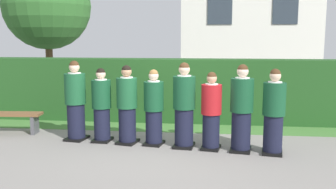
{
  "coord_description": "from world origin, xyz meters",
  "views": [
    {
      "loc": [
        0.85,
        -7.5,
        2.19
      ],
      "look_at": [
        0.0,
        0.0,
        1.05
      ],
      "focal_mm": 41.07,
      "sensor_mm": 36.0,
      "label": 1
    }
  ],
  "objects_px": {
    "student_front_row_1": "(102,107)",
    "student_front_row_7": "(274,114)",
    "student_front_row_2": "(127,106)",
    "student_front_row_6": "(242,110)",
    "student_front_row_4": "(184,107)",
    "student_in_red_blazer": "(211,113)",
    "student_front_row_0": "(76,102)",
    "student_front_row_3": "(154,109)",
    "wooden_bench": "(11,118)"
  },
  "relations": [
    {
      "from": "student_front_row_1",
      "to": "wooden_bench",
      "type": "height_order",
      "value": "student_front_row_1"
    },
    {
      "from": "student_front_row_2",
      "to": "student_front_row_6",
      "type": "relative_size",
      "value": 0.96
    },
    {
      "from": "student_front_row_0",
      "to": "student_front_row_6",
      "type": "xyz_separation_m",
      "value": [
        3.44,
        -0.45,
        -0.01
      ]
    },
    {
      "from": "student_front_row_1",
      "to": "student_front_row_3",
      "type": "bearing_deg",
      "value": -6.44
    },
    {
      "from": "student_front_row_6",
      "to": "wooden_bench",
      "type": "height_order",
      "value": "student_front_row_6"
    },
    {
      "from": "student_front_row_1",
      "to": "student_front_row_3",
      "type": "distance_m",
      "value": 1.13
    },
    {
      "from": "student_front_row_1",
      "to": "wooden_bench",
      "type": "relative_size",
      "value": 1.09
    },
    {
      "from": "student_front_row_3",
      "to": "student_front_row_7",
      "type": "height_order",
      "value": "student_front_row_7"
    },
    {
      "from": "student_front_row_0",
      "to": "student_front_row_1",
      "type": "bearing_deg",
      "value": -6.12
    },
    {
      "from": "student_front_row_1",
      "to": "student_front_row_4",
      "type": "xyz_separation_m",
      "value": [
        1.75,
        -0.23,
        0.07
      ]
    },
    {
      "from": "student_front_row_3",
      "to": "student_front_row_7",
      "type": "relative_size",
      "value": 0.96
    },
    {
      "from": "student_front_row_2",
      "to": "student_front_row_7",
      "type": "bearing_deg",
      "value": -7.93
    },
    {
      "from": "student_front_row_2",
      "to": "wooden_bench",
      "type": "relative_size",
      "value": 1.14
    },
    {
      "from": "student_front_row_3",
      "to": "student_in_red_blazer",
      "type": "height_order",
      "value": "student_front_row_3"
    },
    {
      "from": "student_front_row_4",
      "to": "student_front_row_7",
      "type": "bearing_deg",
      "value": -8.66
    },
    {
      "from": "student_front_row_1",
      "to": "student_front_row_7",
      "type": "xyz_separation_m",
      "value": [
        3.44,
        -0.49,
        0.03
      ]
    },
    {
      "from": "student_in_red_blazer",
      "to": "student_front_row_4",
      "type": "bearing_deg",
      "value": 170.94
    },
    {
      "from": "student_front_row_6",
      "to": "student_front_row_2",
      "type": "bearing_deg",
      "value": 172.66
    },
    {
      "from": "student_front_row_4",
      "to": "student_in_red_blazer",
      "type": "relative_size",
      "value": 1.11
    },
    {
      "from": "student_front_row_2",
      "to": "student_front_row_6",
      "type": "bearing_deg",
      "value": -7.34
    },
    {
      "from": "student_front_row_0",
      "to": "student_front_row_4",
      "type": "bearing_deg",
      "value": -7.18
    },
    {
      "from": "student_front_row_6",
      "to": "student_in_red_blazer",
      "type": "bearing_deg",
      "value": 173.31
    },
    {
      "from": "student_front_row_1",
      "to": "student_front_row_4",
      "type": "distance_m",
      "value": 1.76
    },
    {
      "from": "student_front_row_4",
      "to": "student_front_row_7",
      "type": "xyz_separation_m",
      "value": [
        1.69,
        -0.26,
        -0.04
      ]
    },
    {
      "from": "student_front_row_6",
      "to": "student_front_row_7",
      "type": "height_order",
      "value": "student_front_row_6"
    },
    {
      "from": "student_front_row_7",
      "to": "student_front_row_1",
      "type": "bearing_deg",
      "value": 171.92
    },
    {
      "from": "student_front_row_1",
      "to": "student_front_row_6",
      "type": "height_order",
      "value": "student_front_row_6"
    },
    {
      "from": "student_front_row_2",
      "to": "student_front_row_3",
      "type": "relative_size",
      "value": 1.05
    },
    {
      "from": "student_front_row_3",
      "to": "student_front_row_4",
      "type": "xyz_separation_m",
      "value": [
        0.62,
        -0.1,
        0.08
      ]
    },
    {
      "from": "student_front_row_1",
      "to": "student_front_row_7",
      "type": "relative_size",
      "value": 0.96
    },
    {
      "from": "student_front_row_0",
      "to": "student_front_row_2",
      "type": "xyz_separation_m",
      "value": [
        1.15,
        -0.15,
        -0.04
      ]
    },
    {
      "from": "student_front_row_3",
      "to": "student_front_row_2",
      "type": "bearing_deg",
      "value": 176.03
    },
    {
      "from": "student_front_row_3",
      "to": "wooden_bench",
      "type": "xyz_separation_m",
      "value": [
        -3.38,
        0.53,
        -0.38
      ]
    },
    {
      "from": "student_front_row_2",
      "to": "student_front_row_7",
      "type": "distance_m",
      "value": 2.91
    },
    {
      "from": "student_front_row_2",
      "to": "student_front_row_7",
      "type": "xyz_separation_m",
      "value": [
        2.88,
        -0.4,
        -0.01
      ]
    },
    {
      "from": "student_front_row_0",
      "to": "wooden_bench",
      "type": "bearing_deg",
      "value": 168.32
    },
    {
      "from": "student_front_row_7",
      "to": "wooden_bench",
      "type": "height_order",
      "value": "student_front_row_7"
    },
    {
      "from": "student_front_row_3",
      "to": "student_front_row_6",
      "type": "bearing_deg",
      "value": -8.43
    },
    {
      "from": "student_front_row_7",
      "to": "wooden_bench",
      "type": "xyz_separation_m",
      "value": [
        -5.69,
        0.9,
        -0.42
      ]
    },
    {
      "from": "student_front_row_0",
      "to": "student_front_row_1",
      "type": "xyz_separation_m",
      "value": [
        0.58,
        -0.06,
        -0.07
      ]
    },
    {
      "from": "student_front_row_0",
      "to": "student_front_row_3",
      "type": "height_order",
      "value": "student_front_row_0"
    },
    {
      "from": "student_front_row_0",
      "to": "student_front_row_2",
      "type": "relative_size",
      "value": 1.05
    },
    {
      "from": "student_front_row_1",
      "to": "student_front_row_6",
      "type": "distance_m",
      "value": 2.88
    },
    {
      "from": "student_front_row_2",
      "to": "student_front_row_4",
      "type": "bearing_deg",
      "value": -6.88
    },
    {
      "from": "student_front_row_6",
      "to": "student_front_row_7",
      "type": "distance_m",
      "value": 0.59
    },
    {
      "from": "student_front_row_0",
      "to": "student_front_row_6",
      "type": "height_order",
      "value": "student_front_row_0"
    },
    {
      "from": "student_front_row_3",
      "to": "student_in_red_blazer",
      "type": "xyz_separation_m",
      "value": [
        1.16,
        -0.19,
        -0.01
      ]
    },
    {
      "from": "student_front_row_4",
      "to": "student_front_row_7",
      "type": "distance_m",
      "value": 1.71
    },
    {
      "from": "student_front_row_2",
      "to": "student_front_row_3",
      "type": "xyz_separation_m",
      "value": [
        0.56,
        -0.04,
        -0.04
      ]
    },
    {
      "from": "student_front_row_0",
      "to": "wooden_bench",
      "type": "relative_size",
      "value": 1.19
    }
  ]
}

